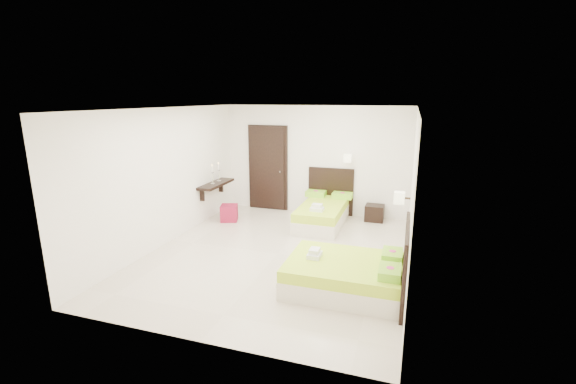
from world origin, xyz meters
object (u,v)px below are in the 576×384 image
(bed_single, at_px, (323,212))
(nightstand, at_px, (374,213))
(ottoman, at_px, (229,213))
(bed_double, at_px, (350,274))

(bed_single, distance_m, nightstand, 1.23)
(nightstand, relative_size, ottoman, 1.13)
(bed_double, bearing_deg, ottoman, 142.55)
(bed_single, relative_size, bed_double, 1.07)
(bed_double, xyz_separation_m, nightstand, (0.02, 3.46, -0.07))
(bed_double, relative_size, nightstand, 4.08)
(ottoman, bearing_deg, nightstand, 17.81)
(ottoman, bearing_deg, bed_double, -37.45)
(bed_single, distance_m, ottoman, 2.17)
(nightstand, distance_m, ottoman, 3.36)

